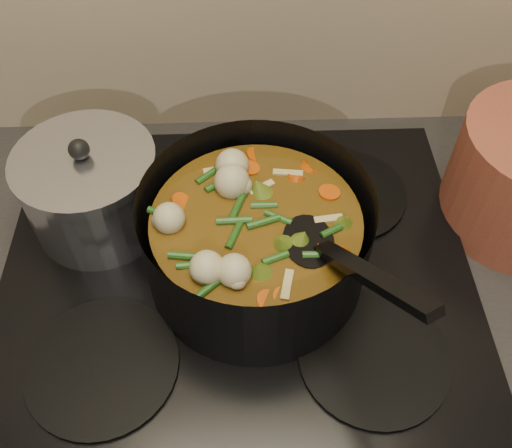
{
  "coord_description": "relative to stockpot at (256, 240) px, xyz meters",
  "views": [
    {
      "loc": [
        0.01,
        1.5,
        1.56
      ],
      "look_at": [
        0.03,
        1.93,
        1.03
      ],
      "focal_mm": 40.0,
      "sensor_mm": 36.0,
      "label": 1
    }
  ],
  "objects": [
    {
      "name": "counter",
      "position": [
        -0.03,
        -0.0,
        -0.54
      ],
      "size": [
        2.64,
        0.64,
        0.91
      ],
      "color": "brown",
      "rests_on": "ground"
    },
    {
      "name": "stovetop",
      "position": [
        -0.03,
        -0.0,
        -0.07
      ],
      "size": [
        0.62,
        0.54,
        0.03
      ],
      "color": "black",
      "rests_on": "counter"
    },
    {
      "name": "saucepan",
      "position": [
        -0.22,
        0.09,
        -0.0
      ],
      "size": [
        0.18,
        0.18,
        0.15
      ],
      "rotation": [
        0.0,
        0.0,
        0.0
      ],
      "color": "silver",
      "rests_on": "stovetop"
    },
    {
      "name": "stockpot",
      "position": [
        0.0,
        0.0,
        0.0
      ],
      "size": [
        0.34,
        0.37,
        0.21
      ],
      "rotation": [
        0.0,
        0.0,
        0.28
      ],
      "color": "black",
      "rests_on": "stovetop"
    }
  ]
}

